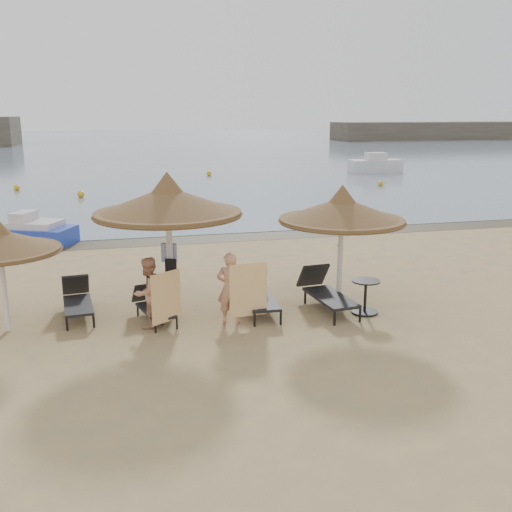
{
  "coord_description": "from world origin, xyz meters",
  "views": [
    {
      "loc": [
        -1.69,
        -11.07,
        4.52
      ],
      "look_at": [
        1.34,
        1.2,
        1.34
      ],
      "focal_mm": 40.0,
      "sensor_mm": 36.0,
      "label": 1
    }
  ],
  "objects_px": {
    "lounger_far_right": "(325,291)",
    "side_table": "(365,298)",
    "palapa_center": "(168,202)",
    "lounger_near_left": "(152,305)",
    "palapa_right": "(342,210)",
    "lounger_far_left": "(77,299)",
    "pedal_boat": "(36,232)",
    "lounger_near_right": "(258,294)",
    "person_left": "(148,287)",
    "person_right": "(230,283)"
  },
  "relations": [
    {
      "from": "lounger_far_right",
      "to": "side_table",
      "type": "xyz_separation_m",
      "value": [
        0.78,
        -0.55,
        -0.05
      ]
    },
    {
      "from": "palapa_center",
      "to": "lounger_near_left",
      "type": "height_order",
      "value": "palapa_center"
    },
    {
      "from": "lounger_far_right",
      "to": "lounger_near_left",
      "type": "bearing_deg",
      "value": 171.26
    },
    {
      "from": "palapa_right",
      "to": "lounger_far_left",
      "type": "distance_m",
      "value": 6.43
    },
    {
      "from": "lounger_far_left",
      "to": "pedal_boat",
      "type": "xyz_separation_m",
      "value": [
        -1.81,
        7.9,
        0.06
      ]
    },
    {
      "from": "palapa_center",
      "to": "lounger_near_right",
      "type": "relative_size",
      "value": 1.67
    },
    {
      "from": "lounger_far_right",
      "to": "pedal_boat",
      "type": "xyz_separation_m",
      "value": [
        -7.5,
        8.84,
        0.01
      ]
    },
    {
      "from": "lounger_near_left",
      "to": "pedal_boat",
      "type": "xyz_separation_m",
      "value": [
        -3.47,
        8.6,
        0.11
      ]
    },
    {
      "from": "lounger_far_right",
      "to": "person_left",
      "type": "relative_size",
      "value": 1.19
    },
    {
      "from": "lounger_near_left",
      "to": "lounger_far_right",
      "type": "relative_size",
      "value": 0.78
    },
    {
      "from": "palapa_center",
      "to": "person_left",
      "type": "relative_size",
      "value": 1.84
    },
    {
      "from": "lounger_near_right",
      "to": "lounger_far_right",
      "type": "xyz_separation_m",
      "value": [
        1.58,
        -0.25,
        0.03
      ]
    },
    {
      "from": "lounger_far_left",
      "to": "person_left",
      "type": "xyz_separation_m",
      "value": [
        1.55,
        -1.19,
        0.53
      ]
    },
    {
      "from": "palapa_center",
      "to": "person_right",
      "type": "bearing_deg",
      "value": -36.58
    },
    {
      "from": "pedal_boat",
      "to": "person_right",
      "type": "bearing_deg",
      "value": -37.31
    },
    {
      "from": "lounger_near_left",
      "to": "person_left",
      "type": "xyz_separation_m",
      "value": [
        -0.1,
        -0.49,
        0.58
      ]
    },
    {
      "from": "person_left",
      "to": "lounger_near_left",
      "type": "bearing_deg",
      "value": -143.56
    },
    {
      "from": "person_right",
      "to": "pedal_boat",
      "type": "distance_m",
      "value": 10.63
    },
    {
      "from": "lounger_near_left",
      "to": "pedal_boat",
      "type": "height_order",
      "value": "pedal_boat"
    },
    {
      "from": "palapa_right",
      "to": "pedal_boat",
      "type": "relative_size",
      "value": 1.03
    },
    {
      "from": "lounger_far_left",
      "to": "side_table",
      "type": "height_order",
      "value": "lounger_far_left"
    },
    {
      "from": "person_left",
      "to": "lounger_near_right",
      "type": "bearing_deg",
      "value": 149.18
    },
    {
      "from": "palapa_right",
      "to": "lounger_near_left",
      "type": "height_order",
      "value": "palapa_right"
    },
    {
      "from": "person_right",
      "to": "side_table",
      "type": "bearing_deg",
      "value": -164.45
    },
    {
      "from": "lounger_far_right",
      "to": "person_right",
      "type": "height_order",
      "value": "person_right"
    },
    {
      "from": "side_table",
      "to": "palapa_center",
      "type": "bearing_deg",
      "value": 167.34
    },
    {
      "from": "lounger_near_left",
      "to": "pedal_boat",
      "type": "distance_m",
      "value": 9.28
    },
    {
      "from": "lounger_far_right",
      "to": "person_left",
      "type": "bearing_deg",
      "value": 178.13
    },
    {
      "from": "side_table",
      "to": "person_left",
      "type": "relative_size",
      "value": 0.44
    },
    {
      "from": "palapa_center",
      "to": "palapa_right",
      "type": "height_order",
      "value": "palapa_center"
    },
    {
      "from": "palapa_right",
      "to": "lounger_near_left",
      "type": "xyz_separation_m",
      "value": [
        -4.4,
        0.21,
        -2.01
      ]
    },
    {
      "from": "lounger_near_right",
      "to": "pedal_boat",
      "type": "distance_m",
      "value": 10.44
    },
    {
      "from": "lounger_far_left",
      "to": "palapa_right",
      "type": "bearing_deg",
      "value": -14.4
    },
    {
      "from": "side_table",
      "to": "lounger_near_left",
      "type": "bearing_deg",
      "value": 170.69
    },
    {
      "from": "lounger_far_left",
      "to": "lounger_far_right",
      "type": "distance_m",
      "value": 5.77
    },
    {
      "from": "lounger_far_right",
      "to": "pedal_boat",
      "type": "bearing_deg",
      "value": 124.94
    },
    {
      "from": "palapa_center",
      "to": "side_table",
      "type": "height_order",
      "value": "palapa_center"
    },
    {
      "from": "lounger_near_right",
      "to": "palapa_right",
      "type": "bearing_deg",
      "value": -4.16
    },
    {
      "from": "palapa_right",
      "to": "lounger_far_left",
      "type": "xyz_separation_m",
      "value": [
        -6.05,
        0.92,
        -1.97
      ]
    },
    {
      "from": "palapa_center",
      "to": "pedal_boat",
      "type": "relative_size",
      "value": 1.16
    },
    {
      "from": "palapa_right",
      "to": "pedal_boat",
      "type": "xyz_separation_m",
      "value": [
        -7.86,
        8.82,
        -1.91
      ]
    },
    {
      "from": "palapa_center",
      "to": "side_table",
      "type": "bearing_deg",
      "value": -12.66
    },
    {
      "from": "palapa_right",
      "to": "pedal_boat",
      "type": "distance_m",
      "value": 11.97
    },
    {
      "from": "pedal_boat",
      "to": "palapa_center",
      "type": "bearing_deg",
      "value": -41.16
    },
    {
      "from": "lounger_near_left",
      "to": "person_left",
      "type": "height_order",
      "value": "person_left"
    },
    {
      "from": "lounger_far_left",
      "to": "lounger_near_right",
      "type": "distance_m",
      "value": 4.17
    },
    {
      "from": "lounger_near_right",
      "to": "side_table",
      "type": "distance_m",
      "value": 2.49
    },
    {
      "from": "lounger_near_right",
      "to": "pedal_boat",
      "type": "relative_size",
      "value": 0.69
    },
    {
      "from": "person_left",
      "to": "person_right",
      "type": "bearing_deg",
      "value": 131.27
    },
    {
      "from": "lounger_near_left",
      "to": "person_right",
      "type": "relative_size",
      "value": 0.9
    }
  ]
}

